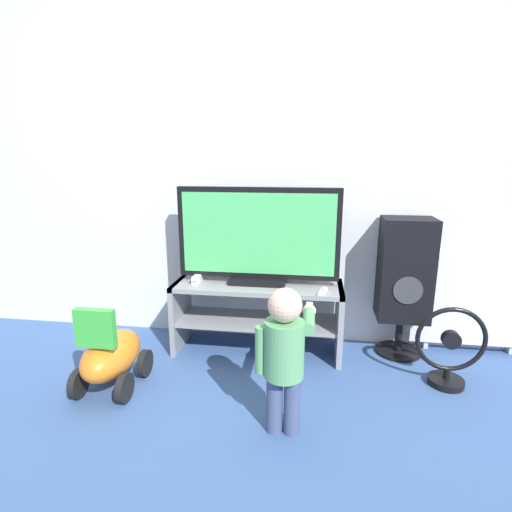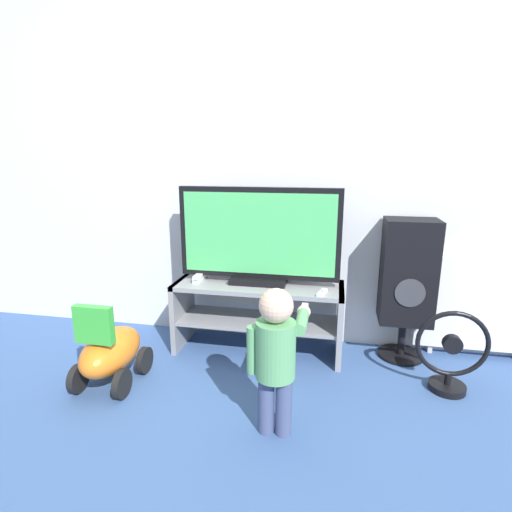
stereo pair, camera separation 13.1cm
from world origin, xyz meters
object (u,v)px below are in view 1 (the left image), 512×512
at_px(floor_fan, 450,351).
at_px(speaker_tower, 405,273).
at_px(remote_primary, 323,292).
at_px(child, 285,349).
at_px(ride_on_toy, 111,355).
at_px(television, 258,237).
at_px(radiator, 473,301).
at_px(game_console, 198,278).

bearing_deg(floor_fan, speaker_tower, 118.99).
bearing_deg(floor_fan, remote_primary, 169.49).
xyz_separation_m(child, ride_on_toy, (-1.04, 0.24, -0.24)).
height_order(television, radiator, television).
relative_size(child, floor_fan, 1.51).
relative_size(speaker_tower, ride_on_toy, 1.75).
distance_m(television, remote_primary, 0.56).
xyz_separation_m(television, remote_primary, (0.44, -0.16, -0.31)).
xyz_separation_m(ride_on_toy, radiator, (2.27, 0.80, 0.17)).
bearing_deg(child, speaker_tower, 52.04).
height_order(speaker_tower, radiator, speaker_tower).
height_order(remote_primary, ride_on_toy, ride_on_toy).
relative_size(game_console, floor_fan, 0.37).
xyz_separation_m(floor_fan, radiator, (0.29, 0.49, 0.15)).
relative_size(remote_primary, radiator, 0.17).
relative_size(game_console, remote_primary, 1.37).
height_order(television, floor_fan, television).
bearing_deg(floor_fan, ride_on_toy, -171.00).
distance_m(game_console, ride_on_toy, 0.77).
bearing_deg(television, child, -73.63).
bearing_deg(radiator, speaker_tower, -167.49).
distance_m(ride_on_toy, radiator, 2.41).
bearing_deg(game_console, ride_on_toy, -122.22).
distance_m(remote_primary, speaker_tower, 0.60).
bearing_deg(ride_on_toy, child, -13.20).
xyz_separation_m(speaker_tower, floor_fan, (0.21, -0.38, -0.36)).
bearing_deg(television, ride_on_toy, -142.33).
relative_size(television, ride_on_toy, 2.00).
relative_size(television, speaker_tower, 1.14).
xyz_separation_m(speaker_tower, ride_on_toy, (-1.77, -0.69, -0.38)).
distance_m(remote_primary, floor_fan, 0.82).
relative_size(child, speaker_tower, 0.79).
distance_m(game_console, remote_primary, 0.87).
bearing_deg(ride_on_toy, speaker_tower, 21.36).
bearing_deg(speaker_tower, remote_primary, -156.27).
distance_m(television, game_console, 0.51).
bearing_deg(speaker_tower, radiator, 12.51).
relative_size(game_console, speaker_tower, 0.19).
xyz_separation_m(game_console, floor_fan, (1.61, -0.28, -0.30)).
relative_size(television, child, 1.44).
xyz_separation_m(television, ride_on_toy, (-0.79, -0.61, -0.61)).
bearing_deg(speaker_tower, ride_on_toy, -158.64).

